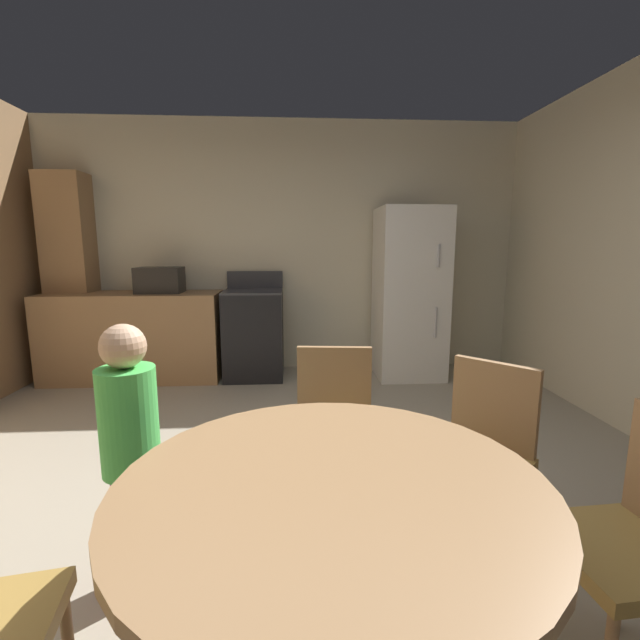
# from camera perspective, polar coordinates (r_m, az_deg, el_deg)

# --- Properties ---
(ground_plane) EXTENTS (14.00, 14.00, 0.00)m
(ground_plane) POSITION_cam_1_polar(r_m,az_deg,el_deg) (2.35, -6.04, -26.33)
(ground_plane) COLOR #A89E89
(wall_back) EXTENTS (5.43, 0.12, 2.70)m
(wall_back) POSITION_cam_1_polar(r_m,az_deg,el_deg) (4.95, -4.84, 9.33)
(wall_back) COLOR beige
(wall_back) RESTS_ON ground
(kitchen_counter) EXTENTS (1.76, 0.60, 0.90)m
(kitchen_counter) POSITION_cam_1_polar(r_m,az_deg,el_deg) (4.92, -22.97, -1.96)
(kitchen_counter) COLOR #9E754C
(kitchen_counter) RESTS_ON ground
(pantry_column) EXTENTS (0.44, 0.36, 2.10)m
(pantry_column) POSITION_cam_1_polar(r_m,az_deg,el_deg) (5.27, -29.56, 4.86)
(pantry_column) COLOR #9E754C
(pantry_column) RESTS_ON ground
(oven_range) EXTENTS (0.60, 0.60, 1.10)m
(oven_range) POSITION_cam_1_polar(r_m,az_deg,el_deg) (4.66, -8.56, -1.69)
(oven_range) COLOR black
(oven_range) RESTS_ON ground
(refrigerator) EXTENTS (0.68, 0.68, 1.76)m
(refrigerator) POSITION_cam_1_polar(r_m,az_deg,el_deg) (4.69, 11.55, 3.39)
(refrigerator) COLOR white
(refrigerator) RESTS_ON ground
(microwave) EXTENTS (0.44, 0.32, 0.26)m
(microwave) POSITION_cam_1_polar(r_m,az_deg,el_deg) (4.76, -20.10, 4.91)
(microwave) COLOR black
(microwave) RESTS_ON kitchen_counter
(dining_table) EXTENTS (1.16, 1.16, 0.76)m
(dining_table) POSITION_cam_1_polar(r_m,az_deg,el_deg) (1.34, 1.54, -25.98)
(dining_table) COLOR #9E754C
(dining_table) RESTS_ON ground
(chair_northeast) EXTENTS (0.57, 0.57, 0.87)m
(chair_northeast) POSITION_cam_1_polar(r_m,az_deg,el_deg) (2.11, 20.17, -15.48)
(chair_northeast) COLOR #9E754C
(chair_northeast) RESTS_ON ground
(chair_north) EXTENTS (0.44, 0.44, 0.87)m
(chair_north) POSITION_cam_1_polar(r_m,az_deg,el_deg) (2.24, 1.82, -13.42)
(chair_north) COLOR #9E754C
(chair_north) RESTS_ON ground
(person_child) EXTENTS (0.31, 0.31, 1.09)m
(person_child) POSITION_cam_1_polar(r_m,az_deg,el_deg) (1.94, -23.35, -15.51)
(person_child) COLOR #8C337A
(person_child) RESTS_ON ground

